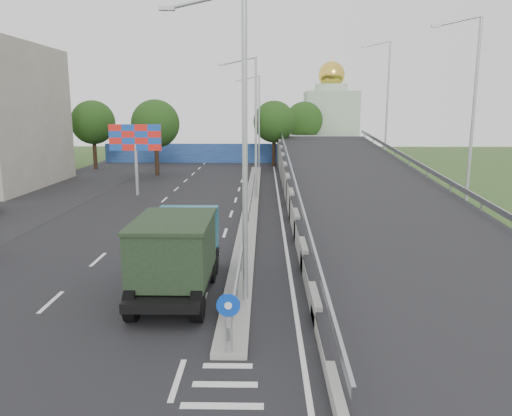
{
  "coord_description": "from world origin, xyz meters",
  "views": [
    {
      "loc": [
        0.96,
        -10.29,
        6.65
      ],
      "look_at": [
        0.56,
        12.05,
        2.2
      ],
      "focal_mm": 35.0,
      "sensor_mm": 36.0,
      "label": 1
    }
  ],
  "objects_px": {
    "church": "(330,119)",
    "dump_truck": "(178,249)",
    "lamp_post_near": "(239,135)",
    "lamp_post_far": "(257,117)",
    "billboard": "(135,142)",
    "sign_bollard": "(229,323)",
    "lamp_post_mid": "(253,121)"
  },
  "relations": [
    {
      "from": "church",
      "to": "dump_truck",
      "type": "xyz_separation_m",
      "value": [
        -12.2,
        -52.84,
        -3.68
      ]
    },
    {
      "from": "lamp_post_near",
      "to": "lamp_post_far",
      "type": "relative_size",
      "value": 1.0
    },
    {
      "from": "billboard",
      "to": "dump_truck",
      "type": "height_order",
      "value": "billboard"
    },
    {
      "from": "sign_bollard",
      "to": "lamp_post_far",
      "type": "distance_m",
      "value": 44.08
    },
    {
      "from": "lamp_post_far",
      "to": "church",
      "type": "relative_size",
      "value": 0.73
    },
    {
      "from": "lamp_post_far",
      "to": "church",
      "type": "height_order",
      "value": "church"
    },
    {
      "from": "billboard",
      "to": "dump_truck",
      "type": "bearing_deg",
      "value": -71.93
    },
    {
      "from": "sign_bollard",
      "to": "lamp_post_mid",
      "type": "height_order",
      "value": "lamp_post_mid"
    },
    {
      "from": "sign_bollard",
      "to": "lamp_post_far",
      "type": "xyz_separation_m",
      "value": [
        0.11,
        43.83,
        4.77
      ]
    },
    {
      "from": "lamp_post_mid",
      "to": "church",
      "type": "relative_size",
      "value": 0.73
    },
    {
      "from": "lamp_post_far",
      "to": "lamp_post_near",
      "type": "bearing_deg",
      "value": -90.0
    },
    {
      "from": "sign_bollard",
      "to": "church",
      "type": "relative_size",
      "value": 0.12
    },
    {
      "from": "lamp_post_mid",
      "to": "lamp_post_near",
      "type": "bearing_deg",
      "value": -90.0
    },
    {
      "from": "lamp_post_near",
      "to": "dump_truck",
      "type": "bearing_deg",
      "value": 153.38
    },
    {
      "from": "lamp_post_mid",
      "to": "lamp_post_far",
      "type": "bearing_deg",
      "value": 90.0
    },
    {
      "from": "lamp_post_far",
      "to": "billboard",
      "type": "xyz_separation_m",
      "value": [
        -9.11,
        -18.0,
        -1.62
      ]
    },
    {
      "from": "lamp_post_mid",
      "to": "billboard",
      "type": "distance_m",
      "value": 9.47
    },
    {
      "from": "lamp_post_far",
      "to": "dump_truck",
      "type": "height_order",
      "value": "lamp_post_far"
    },
    {
      "from": "lamp_post_far",
      "to": "billboard",
      "type": "distance_m",
      "value": 20.24
    },
    {
      "from": "sign_bollard",
      "to": "lamp_post_near",
      "type": "bearing_deg",
      "value": 88.36
    },
    {
      "from": "sign_bollard",
      "to": "billboard",
      "type": "height_order",
      "value": "billboard"
    },
    {
      "from": "lamp_post_near",
      "to": "lamp_post_far",
      "type": "distance_m",
      "value": 40.0
    },
    {
      "from": "sign_bollard",
      "to": "billboard",
      "type": "bearing_deg",
      "value": 109.21
    },
    {
      "from": "dump_truck",
      "to": "church",
      "type": "bearing_deg",
      "value": 77.04
    },
    {
      "from": "lamp_post_near",
      "to": "lamp_post_far",
      "type": "height_order",
      "value": "same"
    },
    {
      "from": "lamp_post_far",
      "to": "church",
      "type": "xyz_separation_m",
      "value": [
        9.89,
        14.0,
        -0.5
      ]
    },
    {
      "from": "lamp_post_near",
      "to": "billboard",
      "type": "relative_size",
      "value": 1.83
    },
    {
      "from": "lamp_post_near",
      "to": "billboard",
      "type": "distance_m",
      "value": 23.87
    },
    {
      "from": "lamp_post_far",
      "to": "billboard",
      "type": "bearing_deg",
      "value": -116.84
    },
    {
      "from": "dump_truck",
      "to": "lamp_post_near",
      "type": "bearing_deg",
      "value": -26.59
    },
    {
      "from": "sign_bollard",
      "to": "dump_truck",
      "type": "bearing_deg",
      "value": 113.82
    },
    {
      "from": "church",
      "to": "dump_truck",
      "type": "height_order",
      "value": "church"
    }
  ]
}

